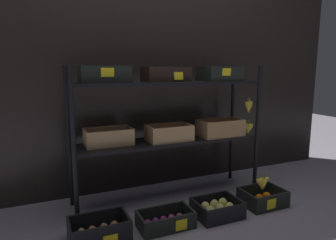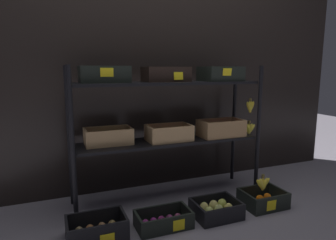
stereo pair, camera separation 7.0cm
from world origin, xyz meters
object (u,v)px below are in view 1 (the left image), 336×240
object	(u,v)px
crate_ground_tangerine	(263,199)
banana_bunch_loose	(263,183)
crate_ground_kiwi	(99,232)
display_rack	(169,110)
crate_ground_pear	(217,209)
crate_ground_plum	(166,221)

from	to	relation	value
crate_ground_tangerine	banana_bunch_loose	xyz separation A→B (m)	(-0.01, -0.00, 0.13)
crate_ground_kiwi	crate_ground_tangerine	world-z (taller)	crate_ground_kiwi
display_rack	banana_bunch_loose	xyz separation A→B (m)	(0.59, -0.42, -0.54)
crate_ground_kiwi	crate_ground_pear	world-z (taller)	crate_ground_kiwi
crate_ground_pear	banana_bunch_loose	size ratio (longest dim) A/B	2.24
crate_ground_kiwi	banana_bunch_loose	world-z (taller)	banana_bunch_loose
crate_ground_kiwi	crate_ground_plum	distance (m)	0.43
crate_ground_plum	crate_ground_pear	size ratio (longest dim) A/B	1.13
crate_ground_pear	banana_bunch_loose	distance (m)	0.42
crate_ground_plum	crate_ground_tangerine	xyz separation A→B (m)	(0.81, 0.00, 0.01)
display_rack	crate_ground_pear	distance (m)	0.81
crate_ground_kiwi	banana_bunch_loose	size ratio (longest dim) A/B	2.54
crate_ground_plum	crate_ground_kiwi	bearing A→B (deg)	176.27
crate_ground_kiwi	banana_bunch_loose	bearing A→B (deg)	-1.30
crate_ground_kiwi	crate_ground_pear	size ratio (longest dim) A/B	1.13
crate_ground_plum	crate_ground_tangerine	size ratio (longest dim) A/B	1.15
crate_ground_tangerine	crate_ground_pear	bearing A→B (deg)	-178.75
crate_ground_plum	banana_bunch_loose	bearing A→B (deg)	0.01
crate_ground_kiwi	crate_ground_plum	bearing A→B (deg)	-3.73
crate_ground_kiwi	display_rack	bearing A→B (deg)	31.48
crate_ground_tangerine	banana_bunch_loose	world-z (taller)	banana_bunch_loose
display_rack	crate_ground_pear	xyz separation A→B (m)	(0.19, -0.42, -0.67)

